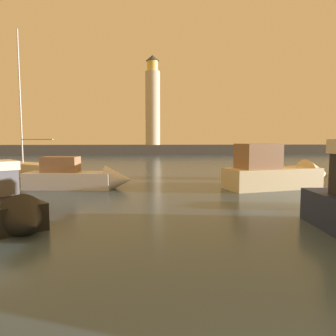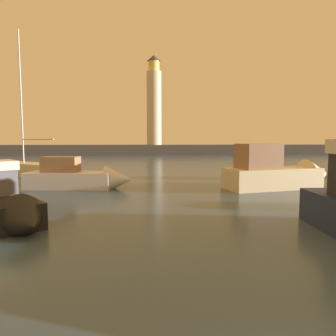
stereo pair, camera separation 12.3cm
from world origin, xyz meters
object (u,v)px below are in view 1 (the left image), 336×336
motorboat_1 (10,206)px  lighthouse (153,103)px  motorboat_2 (82,178)px  sailboat_moored (28,169)px  motorboat_0 (282,173)px

motorboat_1 → lighthouse: bearing=82.3°
lighthouse → motorboat_2: bearing=-97.8°
lighthouse → motorboat_2: 47.72m
motorboat_1 → sailboat_moored: 16.46m
motorboat_0 → motorboat_1: 15.64m
motorboat_2 → lighthouse: bearing=82.2°
motorboat_1 → motorboat_2: size_ratio=0.83×
motorboat_2 → sailboat_moored: sailboat_moored is taller
lighthouse → sailboat_moored: bearing=-107.5°
motorboat_0 → motorboat_2: 12.78m
motorboat_1 → sailboat_moored: sailboat_moored is taller
motorboat_2 → sailboat_moored: bearing=128.3°
motorboat_1 → motorboat_2: (1.01, 8.25, 0.03)m
sailboat_moored → lighthouse: bearing=72.5°
lighthouse → motorboat_1: size_ratio=3.35×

